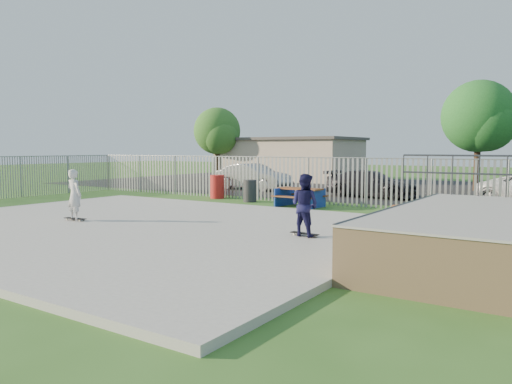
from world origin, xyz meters
The scene contains 18 objects.
ground centered at (0.00, 0.00, 0.00)m, with size 120.00×120.00×0.00m, color #336221.
concrete_slab centered at (0.00, 0.00, 0.07)m, with size 15.00×12.00×0.15m, color #A1A19B.
quarter_pipe centered at (9.50, 1.04, 0.56)m, with size 5.50×7.05×2.19m.
fence centered at (1.00, 4.59, 1.00)m, with size 26.04×16.02×2.00m.
picnic_table centered at (1.33, 7.65, 0.40)m, with size 1.94×1.64×0.78m.
funbox centered at (6.52, 7.30, 0.20)m, with size 2.15×1.46×0.39m.
trash_bin_red centered at (-3.65, 8.53, 0.56)m, with size 0.67×0.67×1.12m, color #B41D1B.
trash_bin_grey centered at (-1.45, 8.09, 0.49)m, with size 0.59×0.59×0.99m, color #28282B.
parking_lot centered at (0.00, 19.00, 0.01)m, with size 40.00×18.00×0.02m, color black.
car_silver centered at (-4.82, 13.36, 0.77)m, with size 1.58×4.54×1.49m, color #A6A7AB.
car_dark centered at (2.39, 12.91, 0.67)m, with size 1.82×4.48×1.30m, color black.
building centered at (-8.00, 23.00, 1.61)m, with size 10.40×6.40×3.20m.
tree_left centered at (-12.59, 19.96, 3.70)m, with size 3.56×3.56×5.49m.
tree_mid centered at (5.89, 19.91, 4.15)m, with size 4.00×4.00×6.17m.
skateboard_a centered at (5.11, 0.97, 0.19)m, with size 0.82×0.31×0.08m.
skateboard_b centered at (-2.13, -0.55, 0.19)m, with size 0.82×0.27×0.08m.
skater_navy centered at (5.11, 0.97, 0.95)m, with size 0.78×0.60×1.60m, color #13133C.
skater_white centered at (-2.13, -0.55, 0.95)m, with size 0.58×0.38×1.60m, color silver.
Camera 1 is at (11.07, -10.22, 2.38)m, focal length 35.00 mm.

